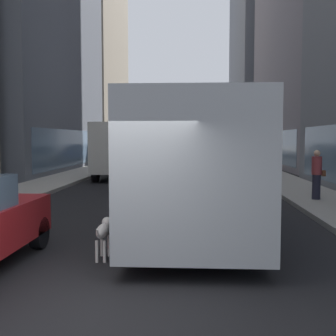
{
  "coord_description": "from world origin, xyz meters",
  "views": [
    {
      "loc": [
        1.17,
        -5.24,
        2.24
      ],
      "look_at": [
        0.48,
        6.6,
        1.4
      ],
      "focal_mm": 44.76,
      "sensor_mm": 36.0,
      "label": 1
    }
  ],
  "objects_px": {
    "car_white_van": "(142,156)",
    "box_truck": "(123,148)",
    "car_silver_sedan": "(160,150)",
    "dalmatian_dog": "(104,231)",
    "transit_bus": "(193,155)",
    "car_blue_hatchback": "(154,152)",
    "pedestrian_with_handbag": "(317,174)",
    "car_grey_wagon": "(193,160)"
  },
  "relations": [
    {
      "from": "car_grey_wagon",
      "to": "pedestrian_with_handbag",
      "type": "relative_size",
      "value": 2.47
    },
    {
      "from": "car_silver_sedan",
      "to": "pedestrian_with_handbag",
      "type": "relative_size",
      "value": 2.75
    },
    {
      "from": "pedestrian_with_handbag",
      "to": "car_blue_hatchback",
      "type": "bearing_deg",
      "value": 106.01
    },
    {
      "from": "transit_bus",
      "to": "car_blue_hatchback",
      "type": "distance_m",
      "value": 31.64
    },
    {
      "from": "car_grey_wagon",
      "to": "car_blue_hatchback",
      "type": "distance_m",
      "value": 15.87
    },
    {
      "from": "transit_bus",
      "to": "pedestrian_with_handbag",
      "type": "height_order",
      "value": "transit_bus"
    },
    {
      "from": "car_white_van",
      "to": "car_grey_wagon",
      "type": "relative_size",
      "value": 1.08
    },
    {
      "from": "car_grey_wagon",
      "to": "car_blue_hatchback",
      "type": "relative_size",
      "value": 0.91
    },
    {
      "from": "car_silver_sedan",
      "to": "dalmatian_dog",
      "type": "relative_size",
      "value": 4.83
    },
    {
      "from": "dalmatian_dog",
      "to": "car_blue_hatchback",
      "type": "bearing_deg",
      "value": 93.72
    },
    {
      "from": "car_grey_wagon",
      "to": "box_truck",
      "type": "xyz_separation_m",
      "value": [
        -4.0,
        -4.11,
        0.84
      ]
    },
    {
      "from": "transit_bus",
      "to": "pedestrian_with_handbag",
      "type": "xyz_separation_m",
      "value": [
        4.24,
        2.66,
        -0.76
      ]
    },
    {
      "from": "dalmatian_dog",
      "to": "pedestrian_with_handbag",
      "type": "distance_m",
      "value": 9.14
    },
    {
      "from": "box_truck",
      "to": "car_silver_sedan",
      "type": "bearing_deg",
      "value": 90.0
    },
    {
      "from": "car_grey_wagon",
      "to": "dalmatian_dog",
      "type": "relative_size",
      "value": 4.34
    },
    {
      "from": "transit_bus",
      "to": "car_blue_hatchback",
      "type": "xyz_separation_m",
      "value": [
        -4.0,
        31.38,
        -0.95
      ]
    },
    {
      "from": "car_white_van",
      "to": "dalmatian_dog",
      "type": "xyz_separation_m",
      "value": [
        2.32,
        -25.04,
        -0.31
      ]
    },
    {
      "from": "car_grey_wagon",
      "to": "box_truck",
      "type": "relative_size",
      "value": 0.56
    },
    {
      "from": "car_silver_sedan",
      "to": "box_truck",
      "type": "bearing_deg",
      "value": -90.0
    },
    {
      "from": "car_white_van",
      "to": "pedestrian_with_handbag",
      "type": "xyz_separation_m",
      "value": [
        8.24,
        -18.09,
        0.19
      ]
    },
    {
      "from": "car_white_van",
      "to": "car_silver_sedan",
      "type": "distance_m",
      "value": 19.21
    },
    {
      "from": "car_silver_sedan",
      "to": "pedestrian_with_handbag",
      "type": "xyz_separation_m",
      "value": [
        8.24,
        -37.29,
        0.19
      ]
    },
    {
      "from": "transit_bus",
      "to": "box_truck",
      "type": "height_order",
      "value": "same"
    },
    {
      "from": "car_grey_wagon",
      "to": "box_truck",
      "type": "bearing_deg",
      "value": -134.25
    },
    {
      "from": "transit_bus",
      "to": "car_white_van",
      "type": "relative_size",
      "value": 2.56
    },
    {
      "from": "car_grey_wagon",
      "to": "car_silver_sedan",
      "type": "relative_size",
      "value": 0.9
    },
    {
      "from": "transit_bus",
      "to": "pedestrian_with_handbag",
      "type": "relative_size",
      "value": 6.82
    },
    {
      "from": "transit_bus",
      "to": "car_silver_sedan",
      "type": "bearing_deg",
      "value": 95.72
    },
    {
      "from": "transit_bus",
      "to": "box_truck",
      "type": "relative_size",
      "value": 1.54
    },
    {
      "from": "car_silver_sedan",
      "to": "car_grey_wagon",
      "type": "bearing_deg",
      "value": -80.51
    },
    {
      "from": "transit_bus",
      "to": "car_blue_hatchback",
      "type": "relative_size",
      "value": 2.51
    },
    {
      "from": "car_white_van",
      "to": "dalmatian_dog",
      "type": "relative_size",
      "value": 4.68
    },
    {
      "from": "transit_bus",
      "to": "box_truck",
      "type": "bearing_deg",
      "value": 108.56
    },
    {
      "from": "transit_bus",
      "to": "car_silver_sedan",
      "type": "xyz_separation_m",
      "value": [
        -4.0,
        39.95,
        -0.95
      ]
    },
    {
      "from": "car_white_van",
      "to": "box_truck",
      "type": "bearing_deg",
      "value": -90.0
    },
    {
      "from": "car_grey_wagon",
      "to": "car_blue_hatchback",
      "type": "xyz_separation_m",
      "value": [
        -4.0,
        15.36,
        0.0
      ]
    },
    {
      "from": "car_grey_wagon",
      "to": "box_truck",
      "type": "distance_m",
      "value": 5.79
    },
    {
      "from": "car_white_van",
      "to": "pedestrian_with_handbag",
      "type": "distance_m",
      "value": 19.88
    },
    {
      "from": "car_blue_hatchback",
      "to": "car_silver_sedan",
      "type": "xyz_separation_m",
      "value": [
        -0.0,
        8.57,
        0.0
      ]
    },
    {
      "from": "car_blue_hatchback",
      "to": "pedestrian_with_handbag",
      "type": "height_order",
      "value": "pedestrian_with_handbag"
    },
    {
      "from": "car_white_van",
      "to": "box_truck",
      "type": "distance_m",
      "value": 8.87
    },
    {
      "from": "car_blue_hatchback",
      "to": "pedestrian_with_handbag",
      "type": "xyz_separation_m",
      "value": [
        8.24,
        -28.72,
        0.19
      ]
    }
  ]
}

